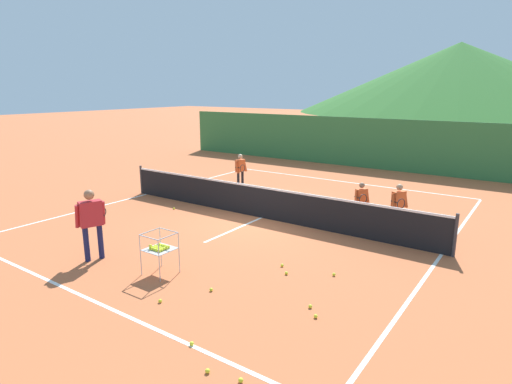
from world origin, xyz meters
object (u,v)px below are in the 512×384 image
object	(u,v)px
tennis_ball_6	(286,273)
tennis_ball_8	(282,265)
tennis_ball_1	(316,316)
tennis_ball_3	(211,290)
tennis_ball_2	(208,371)
tennis_ball_7	(334,274)
tennis_ball_4	(174,208)
student_0	(240,168)
student_2	(399,203)
tennis_ball_9	(310,306)
tennis_ball_10	(160,301)
instructor	(91,218)
ball_cart	(159,248)
tennis_net	(262,202)
tennis_ball_0	(192,344)
tennis_ball_5	(241,380)
student_1	(361,198)

from	to	relation	value
tennis_ball_6	tennis_ball_8	size ratio (longest dim) A/B	1.00
tennis_ball_1	tennis_ball_3	world-z (taller)	same
tennis_ball_2	tennis_ball_8	bearing A→B (deg)	105.74
tennis_ball_7	tennis_ball_2	bearing A→B (deg)	-91.51
tennis_ball_1	tennis_ball_4	xyz separation A→B (m)	(-6.88, 3.42, 0.00)
tennis_ball_6	tennis_ball_8	world-z (taller)	same
student_0	tennis_ball_6	size ratio (longest dim) A/B	20.02
student_2	tennis_ball_9	bearing A→B (deg)	-89.22
tennis_ball_9	tennis_ball_10	bearing A→B (deg)	-149.40
student_2	tennis_ball_10	bearing A→B (deg)	-108.98
instructor	ball_cart	bearing A→B (deg)	10.08
student_0	ball_cart	size ratio (longest dim) A/B	1.51
tennis_net	instructor	world-z (taller)	instructor
instructor	tennis_ball_7	size ratio (longest dim) A/B	24.28
tennis_ball_4	tennis_ball_6	size ratio (longest dim) A/B	1.00
tennis_ball_3	tennis_ball_9	distance (m)	1.95
instructor	tennis_ball_0	distance (m)	4.45
tennis_ball_10	tennis_net	bearing A→B (deg)	104.69
tennis_ball_1	tennis_ball_4	distance (m)	7.68
tennis_ball_2	tennis_ball_5	world-z (taller)	same
tennis_ball_3	tennis_ball_4	size ratio (longest dim) A/B	1.00
tennis_ball_0	tennis_ball_4	size ratio (longest dim) A/B	1.00
tennis_ball_3	tennis_ball_7	xyz separation A→B (m)	(1.66, 2.00, 0.00)
tennis_ball_10	tennis_ball_1	bearing A→B (deg)	23.83
tennis_ball_1	tennis_ball_6	world-z (taller)	same
tennis_ball_0	tennis_ball_5	bearing A→B (deg)	-12.35
tennis_ball_5	tennis_ball_9	world-z (taller)	same
tennis_ball_0	tennis_ball_7	xyz separation A→B (m)	(0.73, 3.54, 0.00)
tennis_ball_1	tennis_ball_7	size ratio (longest dim) A/B	1.00
instructor	tennis_ball_8	size ratio (longest dim) A/B	24.28
student_1	tennis_ball_5	xyz separation A→B (m)	(1.34, -7.65, -0.68)
tennis_ball_2	tennis_ball_9	xyz separation A→B (m)	(0.33, 2.41, 0.00)
tennis_ball_7	tennis_ball_10	bearing A→B (deg)	-126.57
tennis_ball_1	tennis_ball_9	size ratio (longest dim) A/B	1.00
student_1	ball_cart	size ratio (longest dim) A/B	1.32
tennis_ball_0	tennis_ball_6	bearing A→B (deg)	92.29
tennis_ball_0	tennis_ball_1	bearing A→B (deg)	56.64
tennis_ball_0	tennis_ball_3	world-z (taller)	same
tennis_ball_3	tennis_ball_0	bearing A→B (deg)	-58.88
tennis_ball_1	tennis_ball_9	bearing A→B (deg)	133.33
student_2	tennis_ball_1	world-z (taller)	student_2
instructor	ball_cart	distance (m)	1.89
student_1	student_2	distance (m)	1.10
tennis_ball_2	tennis_ball_10	size ratio (longest dim) A/B	1.00
ball_cart	tennis_ball_9	size ratio (longest dim) A/B	13.22
instructor	student_2	xyz separation A→B (m)	(5.05, 6.09, -0.21)
student_0	tennis_ball_7	distance (m)	8.37
ball_cart	tennis_ball_2	world-z (taller)	ball_cart
student_0	tennis_ball_10	size ratio (longest dim) A/B	20.02
student_0	tennis_ball_3	size ratio (longest dim) A/B	20.02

